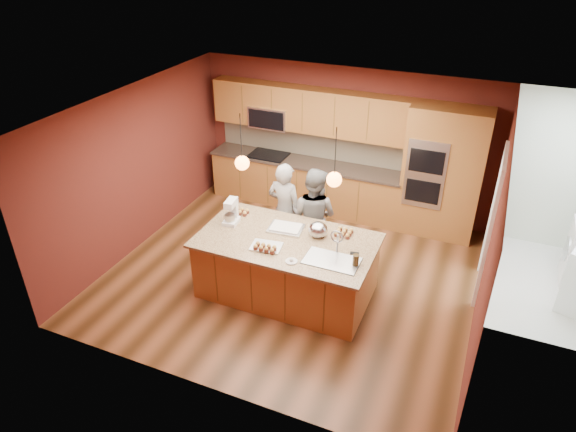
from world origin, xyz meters
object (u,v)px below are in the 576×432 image
at_px(person_right, 313,216).
at_px(mixing_bowl, 318,230).
at_px(island, 288,266).
at_px(stand_mixer, 231,213).
at_px(person_left, 285,210).

xyz_separation_m(person_right, mixing_bowl, (0.33, -0.71, 0.23)).
distance_m(island, person_right, 1.02).
xyz_separation_m(island, stand_mixer, (-0.96, 0.11, 0.62)).
relative_size(person_left, person_right, 1.00).
bearing_deg(island, person_left, 115.42).
bearing_deg(island, stand_mixer, 173.22).
bearing_deg(mixing_bowl, person_right, 115.09).
bearing_deg(person_left, person_right, -174.20).
xyz_separation_m(island, person_left, (-0.46, 0.96, 0.34)).
bearing_deg(island, mixing_bowl, 34.98).
bearing_deg(stand_mixer, mixing_bowl, -0.61).
height_order(stand_mixer, mixing_bowl, stand_mixer).
distance_m(island, mixing_bowl, 0.72).
distance_m(island, stand_mixer, 1.15).
distance_m(island, person_left, 1.12).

